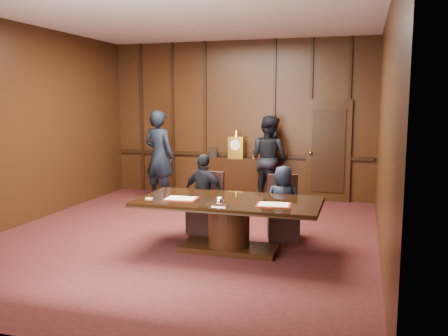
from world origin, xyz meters
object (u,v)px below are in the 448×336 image
object	(u,v)px
signatory_left	(204,194)
signatory_right	(283,203)
sideboard	(236,176)
witness_left	(159,156)
witness_right	(269,159)
conference_table	(229,216)

from	to	relation	value
signatory_left	signatory_right	distance (m)	1.30
sideboard	witness_left	bearing A→B (deg)	-151.77
witness_left	witness_right	size ratio (longest dim) A/B	1.06
witness_left	witness_right	world-z (taller)	witness_left
sideboard	conference_table	xyz separation A→B (m)	(0.90, -3.76, 0.02)
signatory_left	signatory_right	size ratio (longest dim) A/B	1.11
signatory_left	witness_left	distance (m)	2.80
sideboard	conference_table	world-z (taller)	sideboard
sideboard	witness_right	distance (m)	0.90
conference_table	sideboard	bearing A→B (deg)	103.45
witness_left	conference_table	bearing A→B (deg)	143.33
witness_left	witness_right	xyz separation A→B (m)	(2.28, 0.65, -0.06)
sideboard	conference_table	size ratio (longest dim) A/B	0.61
conference_table	witness_left	size ratio (longest dim) A/B	1.33
conference_table	signatory_right	size ratio (longest dim) A/B	2.23
witness_left	signatory_right	bearing A→B (deg)	159.00
signatory_left	signatory_right	world-z (taller)	signatory_left
sideboard	signatory_left	xyz separation A→B (m)	(0.25, -2.96, 0.17)
signatory_right	witness_right	bearing A→B (deg)	-73.97
conference_table	witness_right	distance (m)	3.63
conference_table	signatory_right	bearing A→B (deg)	50.91
signatory_left	signatory_right	xyz separation A→B (m)	(1.30, 0.00, -0.07)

